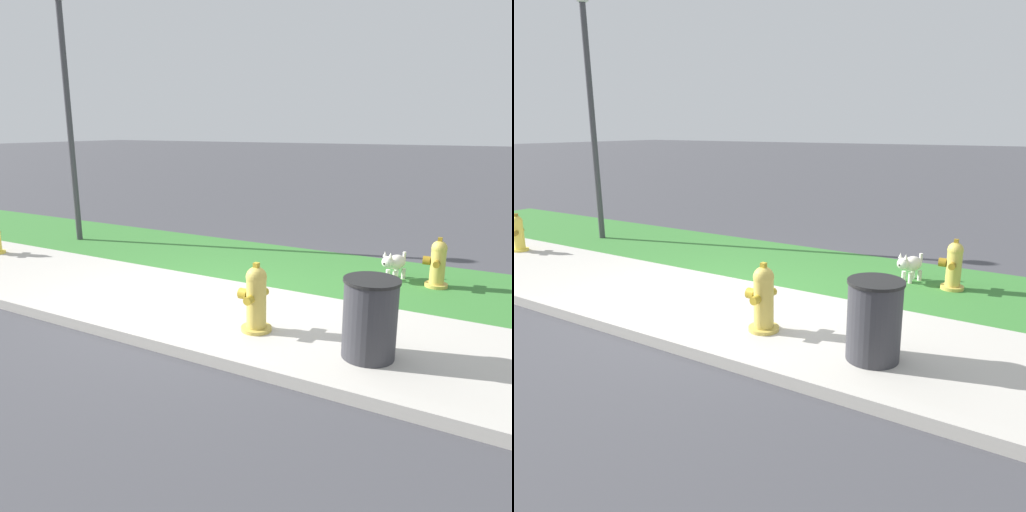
{
  "view_description": "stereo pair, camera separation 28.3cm",
  "coord_description": "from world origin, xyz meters",
  "views": [
    {
      "loc": [
        3.43,
        -4.71,
        2.15
      ],
      "look_at": [
        0.11,
        1.18,
        0.4
      ],
      "focal_mm": 35.0,
      "sensor_mm": 36.0,
      "label": 1
    },
    {
      "loc": [
        3.68,
        -4.57,
        2.15
      ],
      "look_at": [
        0.11,
        1.18,
        0.4
      ],
      "focal_mm": 35.0,
      "sensor_mm": 36.0,
      "label": 2
    }
  ],
  "objects": [
    {
      "name": "street_lamp",
      "position": [
        -4.33,
        1.95,
        3.06
      ],
      "size": [
        0.32,
        0.32,
        4.62
      ],
      "color": "#3D3D42",
      "rests_on": "ground"
    },
    {
      "name": "ground_plane",
      "position": [
        0.0,
        0.0,
        0.0
      ],
      "size": [
        120.0,
        120.0,
        0.0
      ],
      "primitive_type": "plane",
      "color": "#424247"
    },
    {
      "name": "sidewalk_pavement",
      "position": [
        0.0,
        0.0,
        0.01
      ],
      "size": [
        18.0,
        2.19,
        0.01
      ],
      "primitive_type": "cube",
      "color": "#BCB7AD",
      "rests_on": "ground"
    },
    {
      "name": "street_curb",
      "position": [
        0.0,
        -1.17,
        0.06
      ],
      "size": [
        18.0,
        0.16,
        0.12
      ],
      "primitive_type": "cube",
      "color": "#BCB7AD",
      "rests_on": "ground"
    },
    {
      "name": "fire_hydrant_across_street",
      "position": [
        0.95,
        -0.31,
        0.37
      ],
      "size": [
        0.38,
        0.4,
        0.77
      ],
      "rotation": [
        0.0,
        0.0,
        1.54
      ],
      "color": "gold",
      "rests_on": "ground"
    },
    {
      "name": "grass_verge",
      "position": [
        0.0,
        2.26,
        0.0
      ],
      "size": [
        18.0,
        2.33,
        0.01
      ],
      "primitive_type": "cube",
      "color": "#387A33",
      "rests_on": "ground"
    },
    {
      "name": "small_white_dog",
      "position": [
        1.77,
        2.3,
        0.26
      ],
      "size": [
        0.32,
        0.49,
        0.45
      ],
      "rotation": [
        0.0,
        0.0,
        4.35
      ],
      "color": "silver",
      "rests_on": "ground"
    },
    {
      "name": "fire_hydrant_near_corner",
      "position": [
        2.36,
        2.27,
        0.33
      ],
      "size": [
        0.36,
        0.38,
        0.7
      ],
      "rotation": [
        0.0,
        0.0,
        1.6
      ],
      "color": "gold",
      "rests_on": "ground"
    },
    {
      "name": "trash_bin",
      "position": [
        2.2,
        -0.34,
        0.4
      ],
      "size": [
        0.53,
        0.53,
        0.79
      ],
      "color": "#333338",
      "rests_on": "ground"
    }
  ]
}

